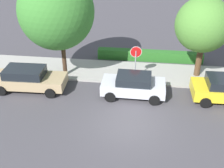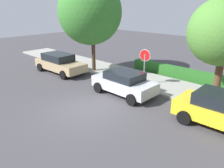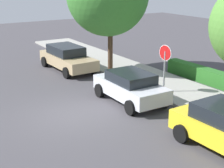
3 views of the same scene
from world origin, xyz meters
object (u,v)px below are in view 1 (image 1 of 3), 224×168
Objects in this scene: street_tree_near_corner at (203,25)px; street_tree_mid_block at (56,12)px; parked_car_silver at (133,85)px; stop_sign at (136,57)px; parked_car_tan at (28,79)px.

street_tree_mid_block is at bearing -173.65° from street_tree_near_corner.
parked_car_silver is 5.79m from street_tree_near_corner.
stop_sign is 0.63× the size of parked_car_silver.
stop_sign reaches higher than parked_car_tan.
parked_car_tan is 11.47m from street_tree_near_corner.
street_tree_near_corner is 9.15m from street_tree_mid_block.
street_tree_mid_block is at bearing 159.83° from parked_car_silver.
parked_car_tan is (-6.62, -0.06, 0.03)m from parked_car_silver.
street_tree_near_corner is at bearing 12.11° from stop_sign.
parked_car_silver is (-0.01, -1.96, -0.93)m from stop_sign.
stop_sign is at bearing -167.89° from street_tree_near_corner.
stop_sign is 5.75m from street_tree_mid_block.
street_tree_mid_block is at bearing -178.46° from stop_sign.
parked_car_silver is at bearing -90.18° from stop_sign.
parked_car_tan is 0.84× the size of street_tree_near_corner.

